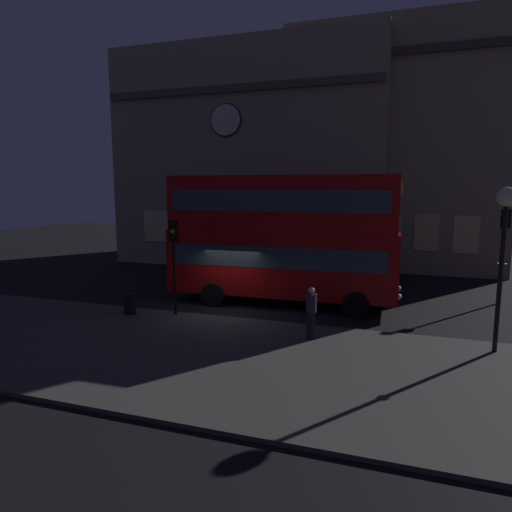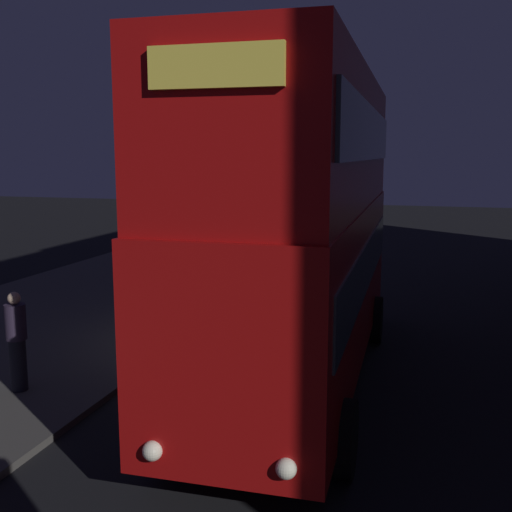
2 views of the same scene
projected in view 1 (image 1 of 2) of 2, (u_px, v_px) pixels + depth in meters
name	position (u px, v px, depth m)	size (l,w,h in m)	color
ground_plane	(226.00, 312.00, 18.96)	(80.00, 80.00, 0.00)	black
sidewalk_slab	(167.00, 350.00, 14.30)	(44.00, 7.95, 0.12)	#423F3D
building_with_clock	(259.00, 160.00, 32.38)	(17.97, 9.48, 14.25)	tan
building_plain_facade	(395.00, 153.00, 30.93)	(13.35, 9.66, 15.04)	tan
double_decker_bus	(281.00, 234.00, 19.79)	(10.16, 3.00, 5.68)	#9E0C0C
traffic_light_near_kerb	(174.00, 247.00, 17.74)	(0.38, 0.39, 3.78)	black
traffic_light_far_side	(504.00, 236.00, 19.95)	(0.37, 0.39, 4.24)	black
street_lamp	(505.00, 223.00, 13.45)	(0.59, 0.59, 5.06)	black
pedestrian	(311.00, 312.00, 15.08)	(0.36, 0.36, 1.78)	black
litter_bin	(130.00, 304.00, 18.19)	(0.46, 0.46, 0.84)	black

